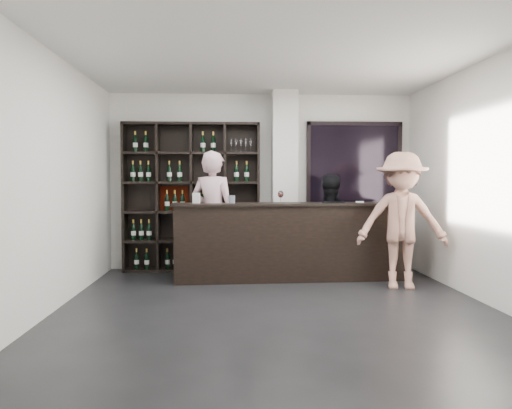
{
  "coord_description": "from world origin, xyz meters",
  "views": [
    {
      "loc": [
        -0.53,
        -5.58,
        1.45
      ],
      "look_at": [
        -0.18,
        1.1,
        1.14
      ],
      "focal_mm": 35.0,
      "sensor_mm": 36.0,
      "label": 1
    }
  ],
  "objects": [
    {
      "name": "glass_panel",
      "position": [
        1.55,
        2.69,
        1.4
      ],
      "size": [
        1.6,
        0.08,
        2.1
      ],
      "color": "black",
      "rests_on": "floor"
    },
    {
      "name": "floor",
      "position": [
        0.0,
        0.0,
        -0.01
      ],
      "size": [
        5.0,
        5.5,
        0.01
      ],
      "primitive_type": "cube",
      "color": "black",
      "rests_on": "ground"
    },
    {
      "name": "customer",
      "position": [
        1.8,
        1.05,
        0.93
      ],
      "size": [
        1.31,
        0.91,
        1.85
      ],
      "primitive_type": "imported",
      "rotation": [
        0.0,
        0.0,
        -0.2
      ],
      "color": "#A97664",
      "rests_on": "floor"
    },
    {
      "name": "structural_column",
      "position": [
        0.35,
        2.47,
        1.45
      ],
      "size": [
        0.4,
        0.4,
        2.9
      ],
      "primitive_type": "cube",
      "color": "silver",
      "rests_on": "floor"
    },
    {
      "name": "taster_pink",
      "position": [
        -0.78,
        1.85,
        0.95
      ],
      "size": [
        0.82,
        0.69,
        1.91
      ],
      "primitive_type": "imported",
      "rotation": [
        0.0,
        0.0,
        2.74
      ],
      "color": "#CEA2AB",
      "rests_on": "floor"
    },
    {
      "name": "wine_shelf",
      "position": [
        -1.15,
        2.57,
        1.2
      ],
      "size": [
        2.2,
        0.35,
        2.4
      ],
      "primitive_type": null,
      "color": "black",
      "rests_on": "floor"
    },
    {
      "name": "card_stand",
      "position": [
        -1.02,
        1.74,
        1.21
      ],
      "size": [
        0.11,
        0.08,
        0.15
      ],
      "primitive_type": "cube",
      "rotation": [
        0.0,
        0.0,
        -0.34
      ],
      "color": "white",
      "rests_on": "tasting_counter"
    },
    {
      "name": "napkin_stack",
      "position": [
        1.43,
        1.85,
        1.14
      ],
      "size": [
        0.14,
        0.14,
        0.02
      ],
      "primitive_type": "cube",
      "rotation": [
        0.0,
        0.0,
        -0.26
      ],
      "color": "white",
      "rests_on": "tasting_counter"
    },
    {
      "name": "tasting_counter",
      "position": [
        0.35,
        1.75,
        0.57
      ],
      "size": [
        3.44,
        0.71,
        1.14
      ],
      "rotation": [
        0.0,
        0.0,
        0.04
      ],
      "color": "black",
      "rests_on": "floor"
    },
    {
      "name": "wine_glass",
      "position": [
        0.21,
        1.62,
        1.24
      ],
      "size": [
        0.11,
        0.11,
        0.21
      ],
      "primitive_type": null,
      "rotation": [
        0.0,
        0.0,
        -0.25
      ],
      "color": "white",
      "rests_on": "tasting_counter"
    },
    {
      "name": "spit_cup",
      "position": [
        -0.5,
        1.72,
        1.19
      ],
      "size": [
        0.1,
        0.1,
        0.12
      ],
      "primitive_type": "cylinder",
      "rotation": [
        0.0,
        0.0,
        0.23
      ],
      "color": "#A7B8C8",
      "rests_on": "tasting_counter"
    },
    {
      "name": "taster_black",
      "position": [
        0.95,
        1.85,
        0.78
      ],
      "size": [
        0.82,
        0.67,
        1.56
      ],
      "primitive_type": "imported",
      "rotation": [
        0.0,
        0.0,
        3.26
      ],
      "color": "black",
      "rests_on": "floor"
    }
  ]
}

